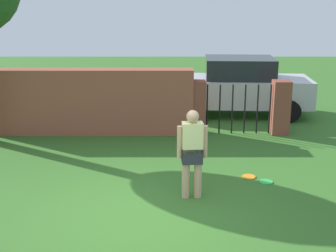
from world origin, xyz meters
TOP-DOWN VIEW (x-y plane):
  - ground_plane at (0.00, 0.00)m, footprint 40.00×40.00m
  - brick_wall at (-1.50, 4.69)m, footprint 5.16×0.50m
  - person at (0.86, 0.70)m, footprint 0.54×0.25m
  - fence_gate at (2.26, 4.69)m, footprint 2.61×0.44m
  - car at (2.56, 6.69)m, footprint 4.28×2.08m
  - frisbee_green at (2.34, 1.39)m, footprint 0.27×0.27m
  - frisbee_orange at (2.06, 1.65)m, footprint 0.27×0.27m

SIDE VIEW (x-z plane):
  - ground_plane at x=0.00m, z-range 0.00..0.00m
  - frisbee_green at x=2.34m, z-range 0.00..0.02m
  - frisbee_orange at x=2.06m, z-range 0.00..0.02m
  - fence_gate at x=2.26m, z-range 0.00..1.40m
  - brick_wall at x=-1.50m, z-range 0.00..1.70m
  - car at x=2.56m, z-range 0.00..1.72m
  - person at x=0.86m, z-range 0.09..1.71m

